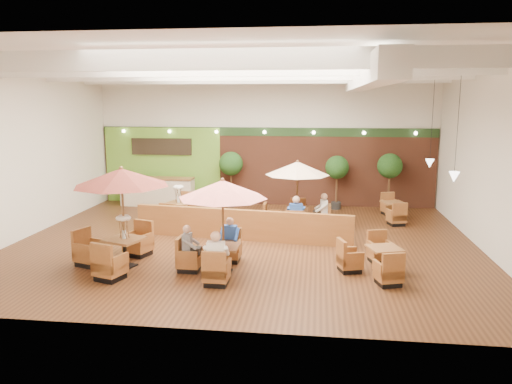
% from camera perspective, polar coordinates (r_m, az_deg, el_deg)
% --- Properties ---
extents(room, '(14.04, 14.00, 5.52)m').
position_cam_1_polar(room, '(16.01, 0.14, 7.98)').
color(room, '#381E0F').
rests_on(room, ground).
extents(service_counter, '(3.00, 0.75, 1.18)m').
position_cam_1_polar(service_counter, '(21.16, -11.16, 0.04)').
color(service_counter, beige).
rests_on(service_counter, ground).
extents(booth_divider, '(6.94, 1.01, 0.96)m').
position_cam_1_polar(booth_divider, '(15.61, -1.72, -3.77)').
color(booth_divider, brown).
rests_on(booth_divider, ground).
extents(table_0, '(2.60, 2.75, 2.66)m').
position_cam_1_polar(table_0, '(13.24, -15.29, -0.41)').
color(table_0, brown).
rests_on(table_0, ground).
extents(table_1, '(2.30, 2.36, 2.43)m').
position_cam_1_polar(table_1, '(12.40, -4.06, -1.44)').
color(table_1, brown).
rests_on(table_1, ground).
extents(table_2, '(2.28, 2.28, 2.36)m').
position_cam_1_polar(table_2, '(16.81, 4.74, 1.19)').
color(table_2, brown).
rests_on(table_2, ground).
extents(table_3, '(1.00, 2.57, 1.50)m').
position_cam_1_polar(table_3, '(18.10, -8.82, -1.90)').
color(table_3, brown).
rests_on(table_3, ground).
extents(table_4, '(1.68, 2.40, 0.85)m').
position_cam_1_polar(table_4, '(13.06, 13.32, -7.63)').
color(table_4, brown).
rests_on(table_4, ground).
extents(table_5, '(0.94, 2.36, 0.84)m').
position_cam_1_polar(table_5, '(18.96, 15.37, -2.13)').
color(table_5, brown).
rests_on(table_5, ground).
extents(topiary_0, '(0.98, 0.98, 2.27)m').
position_cam_1_polar(topiary_0, '(20.43, -2.88, 3.01)').
color(topiary_0, black).
rests_on(topiary_0, ground).
extents(topiary_1, '(0.93, 0.93, 2.17)m').
position_cam_1_polar(topiary_1, '(20.15, 9.25, 2.56)').
color(topiary_1, black).
rests_on(topiary_1, ground).
extents(topiary_2, '(0.98, 0.98, 2.28)m').
position_cam_1_polar(topiary_2, '(20.32, 15.04, 2.65)').
color(topiary_2, black).
rests_on(topiary_2, ground).
extents(diner_0, '(0.43, 0.36, 0.86)m').
position_cam_1_polar(diner_0, '(11.79, -4.57, -6.96)').
color(diner_0, white).
rests_on(diner_0, ground).
extents(diner_1, '(0.38, 0.31, 0.76)m').
position_cam_1_polar(diner_1, '(13.47, -3.05, -4.92)').
color(diner_1, '#2852B1').
rests_on(diner_1, ground).
extents(diner_2, '(0.31, 0.37, 0.74)m').
position_cam_1_polar(diner_2, '(12.83, -7.66, -5.80)').
color(diner_2, slate).
rests_on(diner_2, ground).
extents(diner_3, '(0.44, 0.37, 0.85)m').
position_cam_1_polar(diner_3, '(16.13, 4.57, -2.27)').
color(diner_3, '#2852B1').
rests_on(diner_3, ground).
extents(diner_4, '(0.33, 0.40, 0.79)m').
position_cam_1_polar(diner_4, '(16.96, 7.60, -1.78)').
color(diner_4, white).
rests_on(diner_4, ground).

